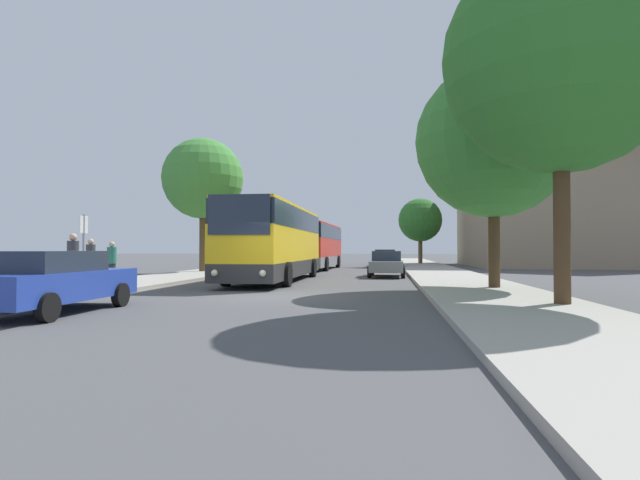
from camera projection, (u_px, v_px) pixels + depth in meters
name	position (u px, v px, depth m)	size (l,w,h in m)	color
ground_plane	(267.00, 297.00, 15.76)	(300.00, 300.00, 0.00)	#4C4C4F
sidewalk_left	(63.00, 292.00, 16.68)	(4.00, 120.00, 0.15)	#A39E93
sidewalk_right	(496.00, 297.00, 14.84)	(4.00, 120.00, 0.15)	#A39E93
building_right_background	(591.00, 178.00, 43.81)	(20.73, 15.65, 15.53)	gray
bus_front	(276.00, 242.00, 23.65)	(2.82, 12.10, 3.49)	#2D2D2D
bus_middle	(316.00, 245.00, 37.67)	(3.00, 11.55, 3.36)	gray
parked_car_left_curb	(54.00, 281.00, 11.73)	(1.94, 4.68, 1.47)	#233D9E
parked_car_right_near	(387.00, 263.00, 27.32)	(2.01, 4.58, 1.41)	slate
parked_car_right_far	(385.00, 258.00, 42.00)	(2.13, 4.46, 1.49)	#236B38
bus_stop_sign	(84.00, 243.00, 17.20)	(0.08, 0.45, 2.56)	gray
pedestrian_waiting_near	(73.00, 262.00, 16.09)	(0.36, 0.36, 1.87)	#23232D
pedestrian_waiting_far	(112.00, 262.00, 19.74)	(0.36, 0.36, 1.66)	#23232D
pedestrian_walking_back	(91.00, 260.00, 20.16)	(0.36, 0.36, 1.78)	#23232D
tree_left_near	(203.00, 179.00, 30.99)	(5.00, 5.00, 8.26)	#513D23
tree_left_far	(267.00, 218.00, 49.50)	(4.23, 4.23, 6.64)	#47331E
tree_right_near	(493.00, 141.00, 17.90)	(5.54, 5.54, 8.03)	#47331E
tree_right_mid	(420.00, 220.00, 48.54)	(4.22, 4.22, 6.32)	brown
tree_right_far	(560.00, 58.00, 12.53)	(5.83, 5.83, 9.10)	#47331E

